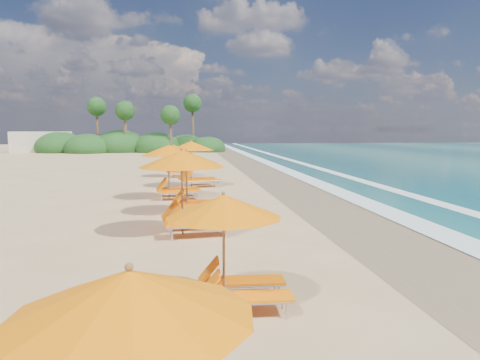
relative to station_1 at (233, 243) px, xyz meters
name	(u,v)px	position (x,y,z in m)	size (l,w,h in m)	color
ground	(240,211)	(1.23, 8.94, -1.15)	(160.00, 160.00, 0.00)	tan
wet_sand	(341,209)	(5.23, 8.94, -1.14)	(4.00, 160.00, 0.01)	#8B7453
surf_foam	(406,207)	(7.93, 8.94, -1.12)	(4.00, 160.00, 0.01)	white
station_1	(233,243)	(0.00, 0.00, 0.00)	(2.26, 2.10, 2.05)	olive
station_2	(189,186)	(-0.72, 5.53, 0.29)	(2.98, 2.82, 2.57)	olive
station_3	(192,178)	(-0.59, 8.73, 0.19)	(2.62, 2.43, 2.38)	olive
station_4	(173,168)	(-1.37, 12.44, 0.24)	(2.84, 2.66, 2.48)	olive
station_5	(195,160)	(-0.32, 16.49, 0.28)	(3.15, 3.05, 2.55)	olive
station_6	(176,158)	(-1.43, 21.61, 0.06)	(2.55, 2.42, 2.16)	olive
treeline	(128,145)	(-8.71, 54.46, -0.15)	(25.80, 8.80, 9.74)	#163D14
beach_building	(42,142)	(-20.77, 56.94, 0.25)	(7.00, 5.00, 2.80)	beige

